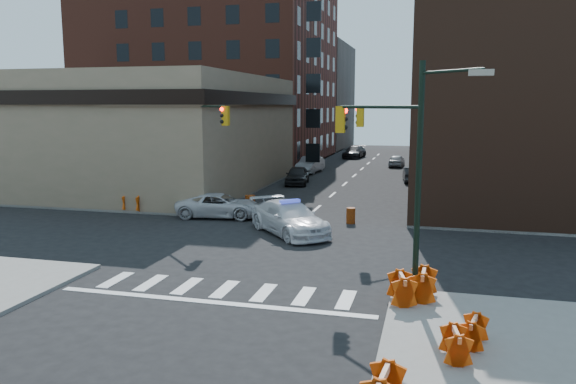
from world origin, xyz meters
The scene contains 30 objects.
ground centered at (0.00, 0.00, 0.00)m, with size 140.00×140.00×0.00m, color black.
sidewalk_nw centered at (-23.00, 32.75, 0.07)m, with size 34.00×54.50×0.15m, color gray.
bank_building centered at (-17.00, 16.50, 4.50)m, with size 22.00×22.00×9.00m, color #8B735B.
apartment_block centered at (-18.50, 40.00, 12.00)m, with size 25.00×25.00×24.00m, color #5B291C.
commercial_row_ne centered at (13.00, 22.50, 7.00)m, with size 14.00×34.00×14.00m, color #46281C.
filler_nw centered at (-16.00, 62.00, 8.00)m, with size 20.00×18.00×16.00m, color brown.
filler_ne centered at (14.00, 58.00, 6.00)m, with size 16.00×16.00×12.00m, color #5B291C.
signal_pole_se centered at (6.04, -5.52, 4.61)m, with size 5.40×5.27×8.00m.
signal_pole_nw centered at (-5.85, 5.34, 4.34)m, with size 3.58×3.67×8.00m.
signal_pole_ne centered at (5.84, 5.35, 4.34)m, with size 3.67×3.58×8.00m.
tree_ne_near centered at (7.50, 26.00, 3.49)m, with size 3.00×3.00×4.85m.
tree_ne_far centered at (7.50, 34.00, 3.49)m, with size 3.00×3.00×4.85m.
police_car centered at (0.07, 2.55, 0.85)m, with size 2.37×5.84×1.69m, color silver.
pickup centered at (-5.11, 5.80, 0.72)m, with size 2.40×5.20×1.44m, color silver.
parked_car_wnear centered at (-3.93, 20.88, 0.77)m, with size 1.81×4.49×1.53m, color black.
parked_car_wfar centered at (-4.62, 29.27, 0.81)m, with size 1.72×4.93×1.62m, color gray.
parked_car_wdeep centered at (-2.51, 46.30, 0.77)m, with size 2.15×5.29×1.53m, color black.
parked_car_enear centered at (5.50, 24.82, 0.66)m, with size 1.39×3.99×1.31m, color black.
parked_car_efar centered at (3.40, 37.28, 0.66)m, with size 1.56×3.88×1.32m, color #96989E.
pedestrian_a centered at (-9.45, 6.00, 1.07)m, with size 0.67×0.44×1.85m, color black.
pedestrian_b centered at (-11.87, 7.36, 1.10)m, with size 0.93×0.72×1.90m, color black.
pedestrian_c centered at (-12.21, 8.43, 1.02)m, with size 1.02×0.42×1.74m, color #212831.
barrel_road centered at (2.82, 6.00, 0.45)m, with size 0.51×0.51×0.91m, color #E5570A.
barrel_bank centered at (-3.73, 7.44, 0.57)m, with size 0.64×0.64×1.14m, color orange.
barricade_se_a centered at (7.09, -6.46, 0.66)m, with size 1.35×0.68×1.01m, color #C13B09, non-canonical shape.
barricade_se_b centered at (6.40, -7.00, 0.63)m, with size 1.29×0.64×0.97m, color #E55F0A, non-canonical shape.
barricade_se_c centered at (8.00, -11.00, 0.56)m, with size 1.09×0.54×0.81m, color #D8550A, non-canonical shape.
barricade_se_d centered at (8.50, -10.00, 0.55)m, with size 1.07×0.53×0.80m, color orange, non-canonical shape.
barricade_nw_a centered at (-8.74, 6.90, 0.60)m, with size 1.20×0.60×0.90m, color #EF4B0B, non-canonical shape.
barricade_nw_b centered at (-10.86, 5.70, 0.65)m, with size 1.34×0.67×1.00m, color red, non-canonical shape.
Camera 1 is at (7.23, -25.43, 6.72)m, focal length 35.00 mm.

